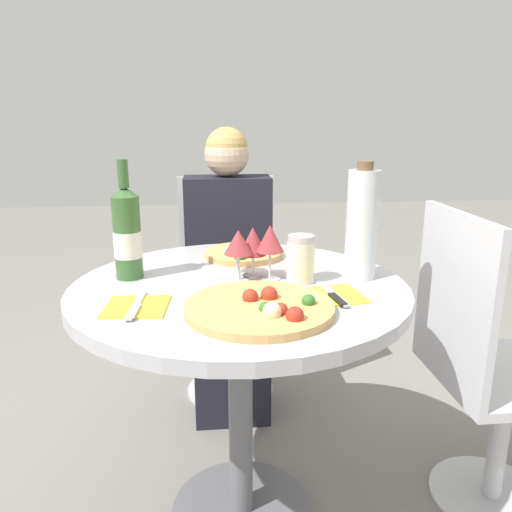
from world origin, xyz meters
The scene contains 15 objects.
dining_table centered at (0.00, 0.00, 0.64)m, with size 0.94×0.94×0.78m.
chair_behind_diner centered at (0.00, 0.83, 0.47)m, with size 0.44×0.44×0.97m.
seated_diner centered at (0.00, 0.68, 0.53)m, with size 0.36×0.40×1.19m.
chair_empty_side centered at (0.76, -0.01, 0.47)m, with size 0.44×0.44×0.97m.
pizza_large centered at (0.04, -0.22, 0.79)m, with size 0.36×0.36×0.05m.
pizza_small_far centered at (0.03, 0.28, 0.79)m, with size 0.26×0.26×0.05m.
wine_bottle centered at (-0.31, 0.09, 0.91)m, with size 0.08×0.08×0.34m.
tall_carafe centered at (0.35, 0.02, 0.93)m, with size 0.09×0.09×0.33m.
sugar_shaker centered at (0.17, 0.00, 0.84)m, with size 0.08×0.08×0.13m.
wine_glass_center centered at (0.04, 0.06, 0.88)m, with size 0.08×0.08×0.15m.
wine_glass_front_left centered at (0.00, 0.03, 0.88)m, with size 0.08×0.08×0.15m.
wine_glass_front_right centered at (0.09, 0.03, 0.89)m, with size 0.08×0.08×0.16m.
wine_glass_back_left centered at (0.00, 0.09, 0.87)m, with size 0.07×0.07×0.13m.
place_setting_left centered at (-0.26, -0.16, 0.78)m, with size 0.16×0.19×0.01m.
place_setting_right centered at (0.23, -0.13, 0.78)m, with size 0.17×0.19×0.01m.
Camera 1 is at (-0.08, -1.32, 1.22)m, focal length 35.00 mm.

